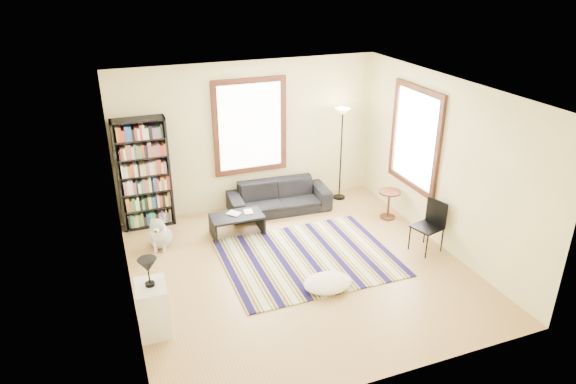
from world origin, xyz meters
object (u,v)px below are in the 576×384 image
object	(u,v)px
sofa	(279,197)
bookshelf	(144,174)
dog	(160,230)
folding_chair	(427,227)
side_table	(389,205)
coffee_table	(237,224)
floor_cushion	(328,283)
floor_lamp	(341,155)
white_cabinet	(153,308)

from	to	relation	value
sofa	bookshelf	distance (m)	2.53
bookshelf	dog	size ratio (longest dim) A/B	3.28
folding_chair	side_table	bearing A→B (deg)	72.66
coffee_table	folding_chair	size ratio (longest dim) A/B	1.05
sofa	floor_cushion	distance (m)	2.71
bookshelf	folding_chair	xyz separation A→B (m)	(4.15, -2.55, -0.57)
coffee_table	floor_lamp	bearing A→B (deg)	16.90
sofa	dog	world-z (taller)	dog
sofa	bookshelf	xyz separation A→B (m)	(-2.41, 0.27, 0.72)
dog	coffee_table	bearing A→B (deg)	14.85
bookshelf	floor_lamp	world-z (taller)	bookshelf
floor_lamp	side_table	xyz separation A→B (m)	(0.46, -1.12, -0.66)
side_table	white_cabinet	distance (m)	4.82
side_table	bookshelf	bearing A→B (deg)	162.92
floor_cushion	floor_lamp	xyz separation A→B (m)	(1.55, 2.80, 0.84)
floor_lamp	dog	bearing A→B (deg)	-169.31
folding_chair	white_cabinet	size ratio (longest dim) A/B	1.23
side_table	floor_lamp	bearing A→B (deg)	112.31
sofa	coffee_table	world-z (taller)	sofa
floor_cushion	dog	distance (m)	2.98
side_table	white_cabinet	world-z (taller)	white_cabinet
coffee_table	floor_cushion	bearing A→B (deg)	-69.44
bookshelf	coffee_table	bearing A→B (deg)	-32.11
white_cabinet	dog	xyz separation A→B (m)	(0.39, 2.17, -0.05)
dog	sofa	bearing A→B (deg)	29.99
floor_cushion	dog	size ratio (longest dim) A/B	1.21
floor_lamp	dog	xyz separation A→B (m)	(-3.65, -0.69, -0.63)
sofa	floor_lamp	xyz separation A→B (m)	(1.33, 0.10, 0.65)
folding_chair	dog	size ratio (longest dim) A/B	1.41
sofa	coffee_table	xyz separation A→B (m)	(-1.00, -0.61, -0.10)
sofa	bookshelf	world-z (taller)	bookshelf
bookshelf	dog	world-z (taller)	bookshelf
coffee_table	dog	bearing A→B (deg)	179.13
bookshelf	white_cabinet	distance (m)	3.11
coffee_table	folding_chair	distance (m)	3.22
bookshelf	coffee_table	xyz separation A→B (m)	(1.40, -0.88, -0.82)
bookshelf	floor_lamp	bearing A→B (deg)	-2.60
side_table	coffee_table	bearing A→B (deg)	171.66
coffee_table	white_cabinet	distance (m)	2.75
side_table	folding_chair	bearing A→B (deg)	-92.28
bookshelf	side_table	bearing A→B (deg)	-17.08
floor_cushion	white_cabinet	bearing A→B (deg)	-178.55
sofa	white_cabinet	xyz separation A→B (m)	(-2.71, -2.76, 0.07)
sofa	floor_cushion	bearing A→B (deg)	-91.41
bookshelf	coffee_table	distance (m)	1.85
dog	folding_chair	bearing A→B (deg)	-6.84
bookshelf	dog	distance (m)	1.11
floor_lamp	dog	world-z (taller)	floor_lamp
bookshelf	floor_cushion	world-z (taller)	bookshelf
floor_cushion	floor_lamp	bearing A→B (deg)	60.92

